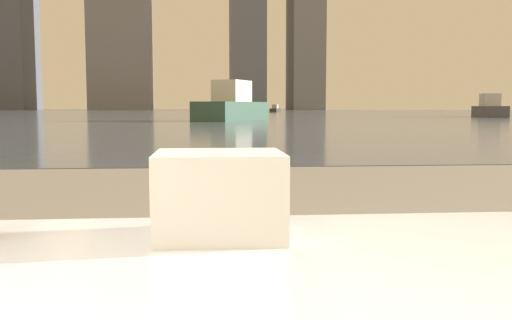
% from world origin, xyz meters
% --- Properties ---
extents(towel_stack, '(0.24, 0.21, 0.16)m').
position_xyz_m(towel_stack, '(-0.26, 0.90, 0.61)').
color(towel_stack, silver).
rests_on(towel_stack, bathtub).
extents(harbor_water, '(180.00, 110.00, 0.01)m').
position_xyz_m(harbor_water, '(0.00, 62.00, 0.01)').
color(harbor_water, slate).
rests_on(harbor_water, ground_plane).
extents(harbor_boat_1, '(4.34, 5.90, 2.12)m').
position_xyz_m(harbor_boat_1, '(1.02, 30.15, 0.76)').
color(harbor_boat_1, '#335647').
rests_on(harbor_boat_1, harbor_water).
extents(harbor_boat_3, '(2.45, 4.58, 1.63)m').
position_xyz_m(harbor_boat_3, '(19.38, 38.24, 0.59)').
color(harbor_boat_3, '#4C4C51').
rests_on(harbor_boat_3, harbor_water).
extents(harbor_boat_5, '(1.72, 2.75, 0.98)m').
position_xyz_m(harbor_boat_5, '(8.51, 73.68, 0.35)').
color(harbor_boat_5, '#2D2D33').
rests_on(harbor_boat_5, harbor_water).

